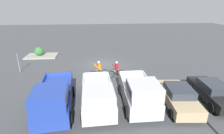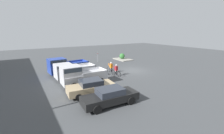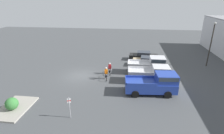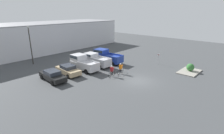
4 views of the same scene
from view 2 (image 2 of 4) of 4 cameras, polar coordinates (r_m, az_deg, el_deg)
The scene contains 11 objects.
ground_plane at distance 23.39m, azimuth 7.94°, elevation -1.31°, with size 80.00×80.00×0.00m, color #424447.
sedan_0 at distance 12.52m, azimuth -0.73°, elevation -11.10°, with size 2.11×4.80×1.43m.
sedan_1 at distance 14.64m, azimuth -7.97°, elevation -7.51°, with size 2.29×4.66×1.45m.
pickup_truck_0 at distance 16.94m, azimuth -12.06°, elevation -3.04°, with size 2.25×4.97×2.35m.
pickup_truck_1 at distance 19.54m, azimuth -14.80°, elevation -1.32°, with size 2.38×5.01×2.08m.
pickup_truck_2 at distance 22.07m, azimuth -17.36°, elevation 0.45°, with size 2.63×5.55×2.32m.
cyclist_0 at distance 21.67m, azimuth -0.34°, elevation -0.17°, with size 1.83×0.54×1.65m.
cyclist_1 at distance 20.16m, azimuth 1.62°, elevation -1.26°, with size 1.76×0.54×1.64m.
fire_lane_sign at distance 29.50m, azimuth -5.48°, elevation 4.29°, with size 0.12×0.29×2.01m.
curb_island at distance 32.04m, azimuth 4.16°, elevation 2.97°, with size 4.00×2.63×0.15m, color gray.
shrub at distance 32.14m, azimuth 3.87°, elevation 4.18°, with size 1.15×1.15×1.15m.
Camera 2 is at (-17.34, 14.52, 5.95)m, focal length 24.00 mm.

